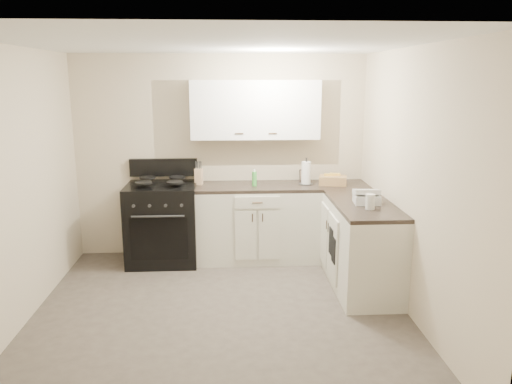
{
  "coord_description": "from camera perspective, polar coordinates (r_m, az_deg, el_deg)",
  "views": [
    {
      "loc": [
        0.09,
        -4.42,
        2.22
      ],
      "look_at": [
        0.39,
        0.85,
        1.0
      ],
      "focal_mm": 35.0,
      "sensor_mm": 36.0,
      "label": 1
    }
  ],
  "objects": [
    {
      "name": "countertop_right",
      "position": [
        5.61,
        11.41,
        -0.7
      ],
      "size": [
        0.6,
        1.9,
        0.04
      ],
      "primitive_type": "cube",
      "color": "black",
      "rests_on": "base_cabinets_right"
    },
    {
      "name": "upper_cabinets",
      "position": [
        6.09,
        -0.09,
        9.39
      ],
      "size": [
        1.55,
        0.3,
        0.7
      ],
      "primitive_type": "cube",
      "color": "white",
      "rests_on": "wall_back"
    },
    {
      "name": "oven_mitt_far",
      "position": [
        5.39,
        8.61,
        -5.59
      ],
      "size": [
        0.02,
        0.17,
        0.29
      ],
      "primitive_type": "cube",
      "color": "black",
      "rests_on": "base_cabinets_right"
    },
    {
      "name": "oven_mitt_near",
      "position": [
        5.28,
        8.9,
        -6.59
      ],
      "size": [
        0.02,
        0.16,
        0.27
      ],
      "primitive_type": "cube",
      "color": "black",
      "rests_on": "base_cabinets_right"
    },
    {
      "name": "picture_frame",
      "position": [
        6.37,
        5.46,
        1.96
      ],
      "size": [
        0.12,
        0.07,
        0.14
      ],
      "primitive_type": "cube",
      "rotation": [
        -0.14,
        0.0,
        0.29
      ],
      "color": "black",
      "rests_on": "countertop_back"
    },
    {
      "name": "wall_left",
      "position": [
        4.9,
        -25.84,
        0.24
      ],
      "size": [
        0.0,
        3.6,
        3.6
      ],
      "primitive_type": "plane",
      "rotation": [
        1.57,
        0.0,
        1.57
      ],
      "color": "beige",
      "rests_on": "ground"
    },
    {
      "name": "soap_bottle",
      "position": [
        6.0,
        -0.19,
        1.51
      ],
      "size": [
        0.08,
        0.08,
        0.17
      ],
      "primitive_type": "cylinder",
      "rotation": [
        0.0,
        0.0,
        0.41
      ],
      "color": "green",
      "rests_on": "countertop_back"
    },
    {
      "name": "base_cabinets_right",
      "position": [
        5.74,
        11.2,
        -5.26
      ],
      "size": [
        0.6,
        1.9,
        0.9
      ],
      "primitive_type": "cube",
      "color": "beige",
      "rests_on": "floor"
    },
    {
      "name": "wall_right",
      "position": [
        4.84,
        17.53,
        0.79
      ],
      "size": [
        0.0,
        3.6,
        3.6
      ],
      "primitive_type": "plane",
      "rotation": [
        1.57,
        0.0,
        -1.57
      ],
      "color": "beige",
      "rests_on": "ground"
    },
    {
      "name": "base_cabinets_back",
      "position": [
        6.19,
        -0.01,
        -3.65
      ],
      "size": [
        1.55,
        0.6,
        0.9
      ],
      "primitive_type": "cube",
      "color": "beige",
      "rests_on": "floor"
    },
    {
      "name": "wicker_basket",
      "position": [
        6.15,
        8.78,
        1.32
      ],
      "size": [
        0.37,
        0.29,
        0.11
      ],
      "primitive_type": "cube",
      "rotation": [
        0.0,
        0.0,
        -0.23
      ],
      "color": "#A7784F",
      "rests_on": "countertop_right"
    },
    {
      "name": "paper_towel",
      "position": [
        6.12,
        5.75,
        2.16
      ],
      "size": [
        0.13,
        0.13,
        0.28
      ],
      "primitive_type": "cylinder",
      "rotation": [
        0.0,
        0.0,
        -0.11
      ],
      "color": "white",
      "rests_on": "countertop_back"
    },
    {
      "name": "stove",
      "position": [
        6.2,
        -10.6,
        -3.74
      ],
      "size": [
        0.84,
        0.72,
        1.01
      ],
      "primitive_type": "cube",
      "color": "black",
      "rests_on": "floor"
    },
    {
      "name": "countertop_grill",
      "position": [
        5.31,
        12.52,
        -0.78
      ],
      "size": [
        0.28,
        0.26,
        0.09
      ],
      "primitive_type": "cube",
      "rotation": [
        0.0,
        0.0,
        -0.09
      ],
      "color": "silver",
      "rests_on": "countertop_right"
    },
    {
      "name": "wall_back",
      "position": [
        6.29,
        -4.04,
        4.08
      ],
      "size": [
        3.6,
        0.0,
        3.6
      ],
      "primitive_type": "plane",
      "rotation": [
        1.57,
        0.0,
        0.0
      ],
      "color": "beige",
      "rests_on": "ground"
    },
    {
      "name": "floor",
      "position": [
        4.95,
        -4.06,
        -13.74
      ],
      "size": [
        3.6,
        3.6,
        0.0
      ],
      "primitive_type": "plane",
      "color": "#473F38",
      "rests_on": "ground"
    },
    {
      "name": "knife_block",
      "position": [
        6.12,
        -6.56,
        1.76
      ],
      "size": [
        0.1,
        0.1,
        0.2
      ],
      "primitive_type": "cube",
      "rotation": [
        0.0,
        0.0,
        -0.19
      ],
      "color": "tan",
      "rests_on": "countertop_back"
    },
    {
      "name": "countertop_back",
      "position": [
        6.07,
        -0.01,
        0.6
      ],
      "size": [
        1.55,
        0.6,
        0.04
      ],
      "primitive_type": "cube",
      "color": "black",
      "rests_on": "base_cabinets_back"
    },
    {
      "name": "ceiling",
      "position": [
        4.43,
        -4.59,
        16.55
      ],
      "size": [
        3.6,
        3.6,
        0.0
      ],
      "primitive_type": "plane",
      "color": "white",
      "rests_on": "wall_back"
    },
    {
      "name": "wall_front",
      "position": [
        2.79,
        -4.91,
        -7.41
      ],
      "size": [
        3.6,
        0.0,
        3.6
      ],
      "primitive_type": "plane",
      "rotation": [
        -1.57,
        0.0,
        0.0
      ],
      "color": "beige",
      "rests_on": "ground"
    },
    {
      "name": "glass_jar",
      "position": [
        5.07,
        12.91,
        -1.09
      ],
      "size": [
        0.1,
        0.1,
        0.15
      ],
      "primitive_type": "cylinder",
      "rotation": [
        0.0,
        0.0,
        0.12
      ],
      "color": "silver",
      "rests_on": "countertop_right"
    }
  ]
}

